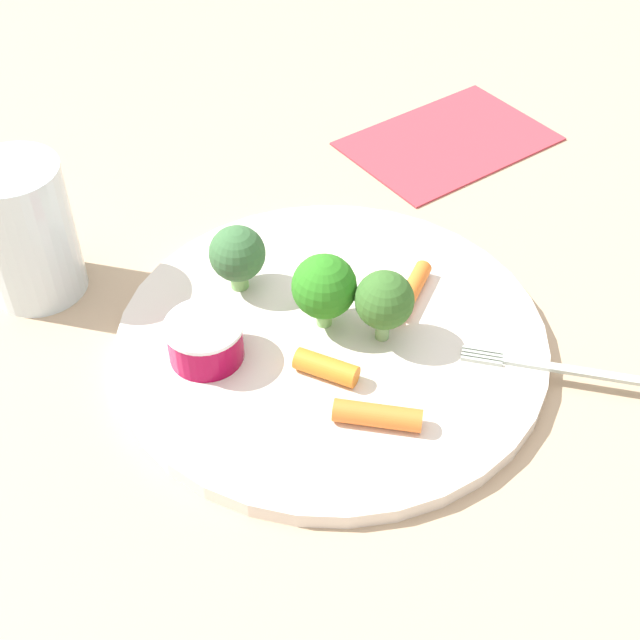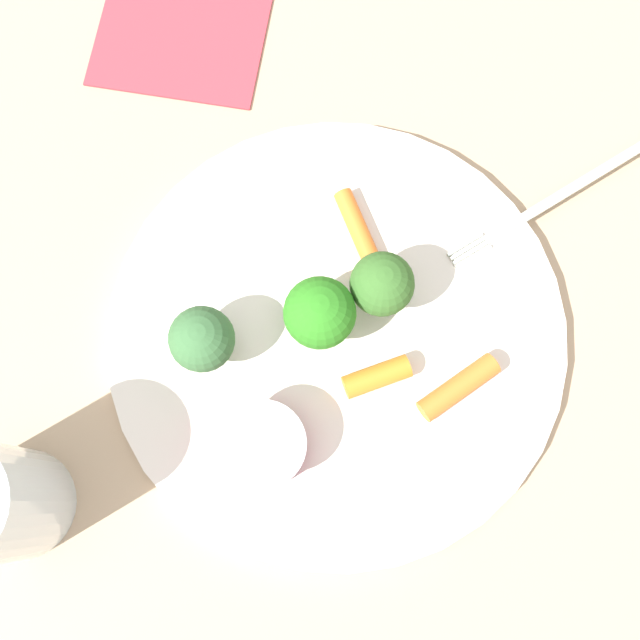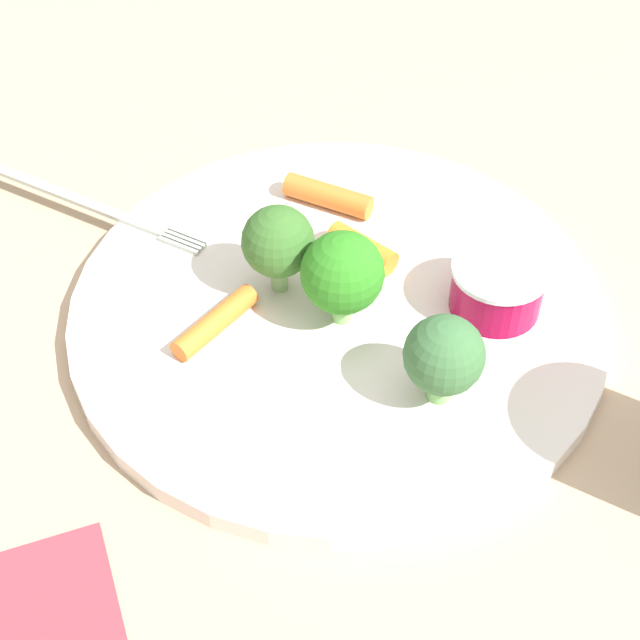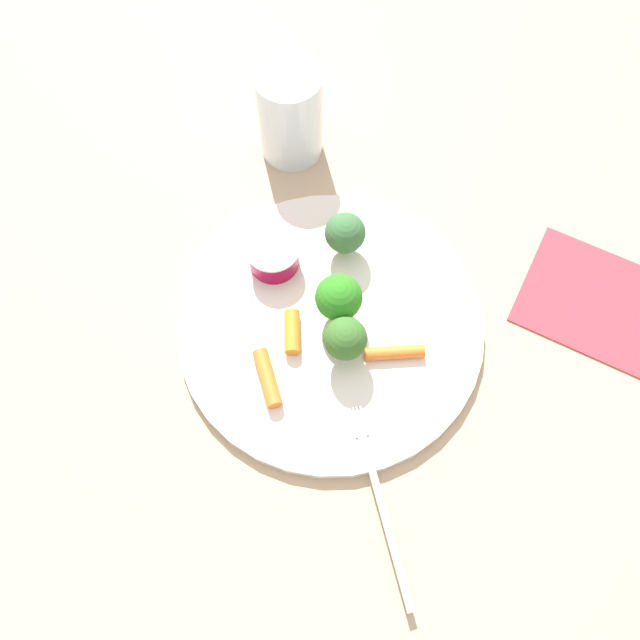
{
  "view_description": "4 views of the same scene",
  "coord_description": "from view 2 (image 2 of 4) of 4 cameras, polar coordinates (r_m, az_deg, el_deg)",
  "views": [
    {
      "loc": [
        0.19,
        0.39,
        0.44
      ],
      "look_at": [
        0.01,
        -0.0,
        0.03
      ],
      "focal_mm": 49.04,
      "sensor_mm": 36.0,
      "label": 1
    },
    {
      "loc": [
        0.11,
        0.03,
        0.5
      ],
      "look_at": [
        -0.0,
        -0.01,
        0.02
      ],
      "focal_mm": 42.55,
      "sensor_mm": 36.0,
      "label": 2
    },
    {
      "loc": [
        -0.07,
        -0.37,
        0.4
      ],
      "look_at": [
        -0.01,
        -0.02,
        0.02
      ],
      "focal_mm": 53.94,
      "sensor_mm": 36.0,
      "label": 3
    },
    {
      "loc": [
        -0.15,
        0.21,
        0.59
      ],
      "look_at": [
        0.01,
        0.01,
        0.03
      ],
      "focal_mm": 36.13,
      "sensor_mm": 36.0,
      "label": 4
    }
  ],
  "objects": [
    {
      "name": "broccoli_floret_2",
      "position": [
        0.47,
        4.68,
        2.69
      ],
      "size": [
        0.04,
        0.04,
        0.06
      ],
      "color": "#84B16E",
      "rests_on": "plate"
    },
    {
      "name": "broccoli_floret_0",
      "position": [
        0.47,
        -8.86,
        -1.46
      ],
      "size": [
        0.04,
        0.04,
        0.05
      ],
      "color": "#7DBB68",
      "rests_on": "plate"
    },
    {
      "name": "ground_plane",
      "position": [
        0.51,
        1.24,
        -1.19
      ],
      "size": [
        2.4,
        2.4,
        0.0
      ],
      "primitive_type": "plane",
      "color": "tan"
    },
    {
      "name": "carrot_stick_1",
      "position": [
        0.48,
        4.29,
        -4.27
      ],
      "size": [
        0.04,
        0.04,
        0.02
      ],
      "primitive_type": "cylinder",
      "rotation": [
        1.57,
        0.0,
        0.69
      ],
      "color": "orange",
      "rests_on": "plate"
    },
    {
      "name": "fork",
      "position": [
        0.55,
        17.29,
        8.71
      ],
      "size": [
        0.15,
        0.12,
        0.0
      ],
      "color": "#B4BEB1",
      "rests_on": "plate"
    },
    {
      "name": "plate",
      "position": [
        0.5,
        1.26,
        -1.05
      ],
      "size": [
        0.3,
        0.3,
        0.01
      ],
      "primitive_type": "cylinder",
      "color": "silver",
      "rests_on": "ground_plane"
    },
    {
      "name": "sauce_cup",
      "position": [
        0.47,
        -4.25,
        -9.42
      ],
      "size": [
        0.05,
        0.05,
        0.03
      ],
      "color": "maroon",
      "rests_on": "plate"
    },
    {
      "name": "carrot_stick_2",
      "position": [
        0.51,
        2.91,
        6.8
      ],
      "size": [
        0.05,
        0.05,
        0.01
      ],
      "primitive_type": "cylinder",
      "rotation": [
        1.57,
        0.0,
        2.3
      ],
      "color": "orange",
      "rests_on": "plate"
    },
    {
      "name": "carrot_stick_0",
      "position": [
        0.49,
        10.37,
        -5.0
      ],
      "size": [
        0.05,
        0.04,
        0.01
      ],
      "primitive_type": "cylinder",
      "rotation": [
        1.57,
        0.0,
        0.95
      ],
      "color": "orange",
      "rests_on": "plate"
    },
    {
      "name": "broccoli_floret_1",
      "position": [
        0.46,
        -0.02,
        0.53
      ],
      "size": [
        0.05,
        0.05,
        0.06
      ],
      "color": "#86C66C",
      "rests_on": "plate"
    }
  ]
}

